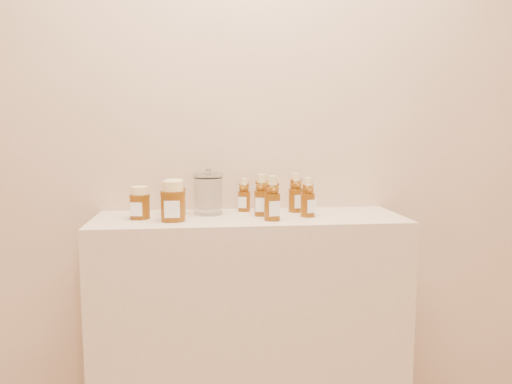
{
  "coord_description": "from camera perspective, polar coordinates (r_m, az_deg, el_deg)",
  "views": [
    {
      "loc": [
        -0.19,
        -0.35,
        1.23
      ],
      "look_at": [
        0.02,
        1.52,
        1.0
      ],
      "focal_mm": 35.0,
      "sensor_mm": 36.0,
      "label": 1
    }
  ],
  "objects": [
    {
      "name": "bear_bottle_back_right",
      "position": [
        2.05,
        4.57,
        0.23
      ],
      "size": [
        0.08,
        0.08,
        0.18
      ],
      "primitive_type": null,
      "rotation": [
        0.0,
        0.0,
        0.32
      ],
      "color": "#5A2B07",
      "rests_on": "display_table"
    },
    {
      "name": "glass_canister",
      "position": [
        1.99,
        -5.48,
        -0.03
      ],
      "size": [
        0.12,
        0.12,
        0.18
      ],
      "primitive_type": null,
      "rotation": [
        0.0,
        0.0,
        -0.06
      ],
      "color": "white",
      "rests_on": "display_table"
    },
    {
      "name": "bear_bottle_back_left",
      "position": [
        2.06,
        -1.37,
        -0.06
      ],
      "size": [
        0.07,
        0.07,
        0.16
      ],
      "primitive_type": null,
      "rotation": [
        0.0,
        0.0,
        -0.39
      ],
      "color": "#5A2B07",
      "rests_on": "display_table"
    },
    {
      "name": "bear_bottle_back_mid",
      "position": [
        1.95,
        0.68,
        -0.04
      ],
      "size": [
        0.08,
        0.08,
        0.18
      ],
      "primitive_type": null,
      "rotation": [
        0.0,
        0.0,
        -0.27
      ],
      "color": "#5A2B07",
      "rests_on": "display_table"
    },
    {
      "name": "honey_jar_left",
      "position": [
        1.94,
        -13.15,
        -1.2
      ],
      "size": [
        0.1,
        0.1,
        0.12
      ],
      "primitive_type": null,
      "rotation": [
        0.0,
        0.0,
        -0.25
      ],
      "color": "#5A2B07",
      "rests_on": "display_table"
    },
    {
      "name": "bear_bottle_front_right",
      "position": [
        1.94,
        5.94,
        -0.31
      ],
      "size": [
        0.08,
        0.08,
        0.17
      ],
      "primitive_type": null,
      "rotation": [
        0.0,
        0.0,
        0.37
      ],
      "color": "#5A2B07",
      "rests_on": "display_table"
    },
    {
      "name": "display_table",
      "position": [
        2.07,
        -0.73,
        -15.21
      ],
      "size": [
        1.2,
        0.4,
        0.9
      ],
      "primitive_type": "cube",
      "color": "#C5AB90",
      "rests_on": "ground"
    },
    {
      "name": "honey_jar_front",
      "position": [
        1.87,
        -9.47,
        -1.03
      ],
      "size": [
        0.1,
        0.1,
        0.15
      ],
      "primitive_type": null,
      "rotation": [
        0.0,
        0.0,
        -0.03
      ],
      "color": "#5A2B07",
      "rests_on": "display_table"
    },
    {
      "name": "honey_jar_back",
      "position": [
        2.01,
        -9.29,
        -0.56
      ],
      "size": [
        0.09,
        0.09,
        0.14
      ],
      "primitive_type": null,
      "rotation": [
        0.0,
        0.0,
        0.0
      ],
      "color": "#5A2B07",
      "rests_on": "display_table"
    },
    {
      "name": "bear_bottle_front_left",
      "position": [
        1.85,
        1.86,
        -0.38
      ],
      "size": [
        0.07,
        0.07,
        0.19
      ],
      "primitive_type": null,
      "rotation": [
        0.0,
        0.0,
        0.17
      ],
      "color": "#5A2B07",
      "rests_on": "display_table"
    },
    {
      "name": "wall_back",
      "position": [
        2.12,
        -1.32,
        10.22
      ],
      "size": [
        3.5,
        0.02,
        2.7
      ],
      "primitive_type": "cube",
      "color": "tan",
      "rests_on": "ground"
    }
  ]
}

